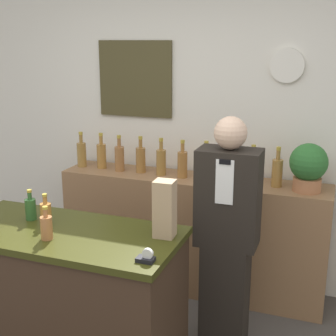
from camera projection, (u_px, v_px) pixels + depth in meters
name	position (u px, v px, depth m)	size (l,w,h in m)	color
back_wall	(195.00, 123.00, 3.87)	(5.20, 0.09, 2.70)	silver
back_shelf	(191.00, 233.00, 3.85)	(2.16, 0.41, 0.96)	#8E6642
display_counter	(68.00, 304.00, 2.82)	(1.36, 0.64, 0.96)	#382619
shopkeeper	(227.00, 236.00, 3.04)	(0.40, 0.25, 1.57)	black
potted_plant	(308.00, 166.00, 3.35)	(0.27, 0.27, 0.35)	#B27047
paper_bag	(165.00, 209.00, 2.58)	(0.12, 0.11, 0.33)	tan
tape_dispenser	(146.00, 257.00, 2.31)	(0.09, 0.06, 0.07)	black
counter_bottle_2	(31.00, 208.00, 2.85)	(0.07, 0.07, 0.19)	#2C5828
counter_bottle_3	(46.00, 213.00, 2.77)	(0.07, 0.07, 0.19)	#A86D30
counter_bottle_4	(46.00, 227.00, 2.56)	(0.07, 0.07, 0.19)	#A6683B
shelf_bottle_0	(82.00, 154.00, 4.02)	(0.08, 0.08, 0.30)	olive
shelf_bottle_1	(102.00, 155.00, 3.98)	(0.08, 0.08, 0.30)	#A37133
shelf_bottle_2	(119.00, 158.00, 3.89)	(0.08, 0.08, 0.30)	#9A6437
shelf_bottle_3	(141.00, 159.00, 3.84)	(0.08, 0.08, 0.30)	olive
shelf_bottle_4	(161.00, 161.00, 3.77)	(0.08, 0.08, 0.30)	olive
shelf_bottle_5	(182.00, 164.00, 3.70)	(0.08, 0.08, 0.30)	#9D6832
shelf_bottle_6	(206.00, 165.00, 3.67)	(0.08, 0.08, 0.30)	#9E653A
shelf_bottle_7	(229.00, 167.00, 3.60)	(0.08, 0.08, 0.30)	olive
shelf_bottle_8	(253.00, 169.00, 3.54)	(0.08, 0.08, 0.30)	olive
shelf_bottle_9	(277.00, 172.00, 3.47)	(0.08, 0.08, 0.30)	olive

